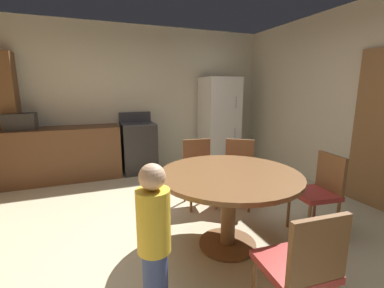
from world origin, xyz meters
name	(u,v)px	position (x,y,z in m)	size (l,w,h in m)	color
ground_plane	(192,237)	(0.00, 0.00, 0.00)	(14.00, 14.00, 0.00)	beige
wall_back	(138,99)	(0.00, 2.87, 1.35)	(5.42, 0.12, 2.70)	beige
wall_right	(364,103)	(2.61, 0.19, 1.35)	(0.12, 5.37, 2.70)	beige
kitchen_counter	(60,154)	(-1.43, 2.47, 0.45)	(1.96, 0.60, 0.90)	brown
pantry_column	(4,120)	(-2.19, 2.65, 1.05)	(0.44, 0.36, 2.10)	brown
oven_range	(139,147)	(-0.10, 2.48, 0.47)	(0.60, 0.60, 1.10)	#2D2B28
refrigerator	(219,122)	(1.54, 2.42, 0.88)	(0.68, 0.68, 1.76)	white
microwave	(20,122)	(-1.94, 2.47, 1.03)	(0.44, 0.32, 0.26)	#2D2B28
dining_table	(229,187)	(0.28, -0.27, 0.61)	(1.35, 1.35, 0.76)	brown
chair_northeast	(238,168)	(0.89, 0.56, 0.50)	(0.56, 0.56, 0.87)	brown
chair_south	(302,265)	(0.21, -1.29, 0.50)	(0.43, 0.43, 0.87)	brown
chair_north	(199,168)	(0.40, 0.75, 0.50)	(0.44, 0.44, 0.87)	brown
chair_east	(320,189)	(1.30, -0.40, 0.50)	(0.45, 0.45, 0.87)	brown
person_child	(154,239)	(-0.58, -0.82, 0.58)	(0.30, 0.30, 1.09)	#3D4C84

